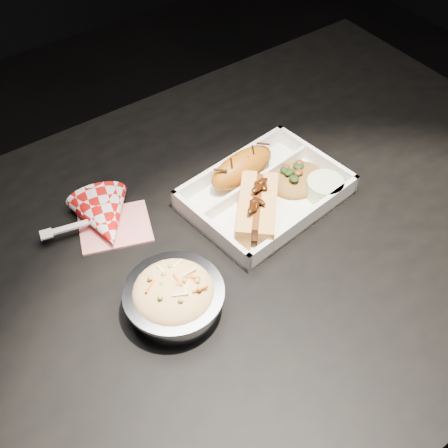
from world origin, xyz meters
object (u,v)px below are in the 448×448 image
(dining_table, at_px, (242,269))
(napkin_fork, at_px, (105,219))
(hotdog, at_px, (257,208))
(foil_coleslaw_cup, at_px, (174,296))
(fried_pastry, at_px, (242,168))
(food_tray, at_px, (265,195))

(dining_table, height_order, napkin_fork, napkin_fork)
(hotdog, distance_m, foil_coleslaw_cup, 0.20)
(hotdog, bearing_deg, fried_pastry, 19.62)
(hotdog, xyz_separation_m, foil_coleslaw_cup, (-0.19, -0.06, -0.00))
(foil_coleslaw_cup, bearing_deg, dining_table, 19.04)
(napkin_fork, bearing_deg, fried_pastry, 2.85)
(food_tray, distance_m, fried_pastry, 0.06)
(dining_table, relative_size, napkin_fork, 6.84)
(food_tray, height_order, foil_coleslaw_cup, foil_coleslaw_cup)
(dining_table, bearing_deg, hotdog, 14.09)
(dining_table, xyz_separation_m, fried_pastry, (0.07, 0.09, 0.12))
(fried_pastry, height_order, napkin_fork, napkin_fork)
(foil_coleslaw_cup, height_order, napkin_fork, same)
(dining_table, distance_m, napkin_fork, 0.24)
(hotdog, bearing_deg, napkin_fork, 98.34)
(hotdog, relative_size, foil_coleslaw_cup, 0.99)
(dining_table, xyz_separation_m, foil_coleslaw_cup, (-0.16, -0.05, 0.12))
(fried_pastry, distance_m, hotdog, 0.09)
(food_tray, height_order, hotdog, hotdog)
(napkin_fork, bearing_deg, hotdog, -19.84)
(foil_coleslaw_cup, bearing_deg, fried_pastry, 33.49)
(food_tray, xyz_separation_m, hotdog, (-0.04, -0.03, 0.02))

